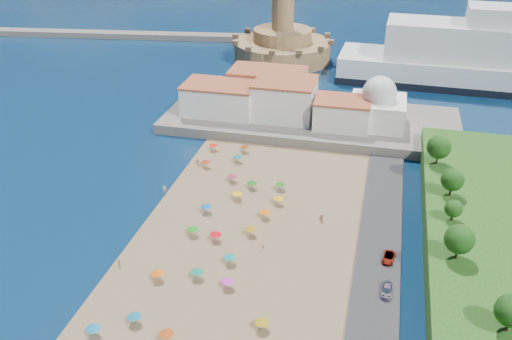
# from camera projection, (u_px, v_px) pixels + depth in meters

# --- Properties ---
(ground) EXTENTS (700.00, 700.00, 0.00)m
(ground) POSITION_uv_depth(u_px,v_px,m) (209.00, 257.00, 117.34)
(ground) COLOR #071938
(ground) RESTS_ON ground
(terrace) EXTENTS (90.00, 36.00, 3.00)m
(terrace) POSITION_uv_depth(u_px,v_px,m) (311.00, 120.00, 177.29)
(terrace) COLOR #59544C
(terrace) RESTS_ON ground
(jetty) EXTENTS (18.00, 70.00, 2.40)m
(jetty) POSITION_uv_depth(u_px,v_px,m) (266.00, 80.00, 212.06)
(jetty) COLOR #59544C
(jetty) RESTS_ON ground
(breakwater) EXTENTS (199.03, 34.77, 2.60)m
(breakwater) POSITION_uv_depth(u_px,v_px,m) (86.00, 34.00, 270.94)
(breakwater) COLOR #59544C
(breakwater) RESTS_ON ground
(waterfront_buildings) EXTENTS (57.00, 29.00, 11.00)m
(waterfront_buildings) POSITION_uv_depth(u_px,v_px,m) (271.00, 97.00, 177.56)
(waterfront_buildings) COLOR silver
(waterfront_buildings) RESTS_ON terrace
(domed_building) EXTENTS (16.00, 16.00, 15.00)m
(domed_building) POSITION_uv_depth(u_px,v_px,m) (378.00, 106.00, 167.94)
(domed_building) COLOR silver
(domed_building) RESTS_ON terrace
(fortress) EXTENTS (40.00, 40.00, 32.40)m
(fortress) POSITION_uv_depth(u_px,v_px,m) (282.00, 44.00, 235.27)
(fortress) COLOR #A87E54
(fortress) RESTS_ON ground
(beach_parasols) EXTENTS (32.23, 116.40, 2.20)m
(beach_parasols) POSITION_uv_depth(u_px,v_px,m) (187.00, 284.00, 106.55)
(beach_parasols) COLOR gray
(beach_parasols) RESTS_ON beach
(beachgoers) EXTENTS (40.74, 96.81, 1.88)m
(beachgoers) POSITION_uv_depth(u_px,v_px,m) (193.00, 246.00, 118.89)
(beachgoers) COLOR tan
(beachgoers) RESTS_ON beach
(parked_cars) EXTENTS (2.82, 53.01, 1.42)m
(parked_cars) POSITION_uv_depth(u_px,v_px,m) (385.00, 321.00, 98.76)
(parked_cars) COLOR gray
(parked_cars) RESTS_ON promenade
(hillside_trees) EXTENTS (16.42, 108.91, 7.77)m
(hillside_trees) POSITION_uv_depth(u_px,v_px,m) (463.00, 269.00, 97.40)
(hillside_trees) COLOR #382314
(hillside_trees) RESTS_ON hillside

